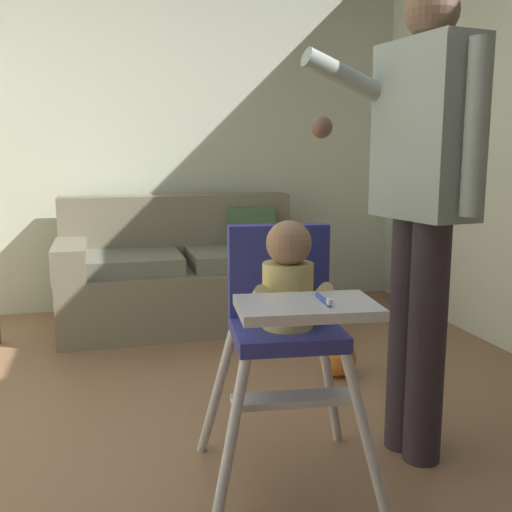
{
  "coord_description": "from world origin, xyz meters",
  "views": [
    {
      "loc": [
        -0.1,
        -2.0,
        1.16
      ],
      "look_at": [
        0.45,
        0.1,
        0.78
      ],
      "focal_mm": 41.63,
      "sensor_mm": 36.0,
      "label": 1
    }
  ],
  "objects_px": {
    "adult_standing": "(422,201)",
    "couch": "(184,274)",
    "high_chair": "(286,306)",
    "toy_ball": "(338,358)"
  },
  "relations": [
    {
      "from": "couch",
      "to": "high_chair",
      "type": "distance_m",
      "value": 2.16
    },
    {
      "from": "couch",
      "to": "high_chair",
      "type": "xyz_separation_m",
      "value": [
        0.06,
        -2.14,
        0.32
      ]
    },
    {
      "from": "adult_standing",
      "to": "toy_ball",
      "type": "height_order",
      "value": "adult_standing"
    },
    {
      "from": "couch",
      "to": "adult_standing",
      "type": "bearing_deg",
      "value": 16.26
    },
    {
      "from": "high_chair",
      "to": "adult_standing",
      "type": "height_order",
      "value": "adult_standing"
    },
    {
      "from": "couch",
      "to": "toy_ball",
      "type": "height_order",
      "value": "couch"
    },
    {
      "from": "adult_standing",
      "to": "couch",
      "type": "bearing_deg",
      "value": -82.7
    },
    {
      "from": "high_chair",
      "to": "couch",
      "type": "bearing_deg",
      "value": -172.41
    },
    {
      "from": "adult_standing",
      "to": "toy_ball",
      "type": "distance_m",
      "value": 1.22
    },
    {
      "from": "high_chair",
      "to": "toy_ball",
      "type": "height_order",
      "value": "high_chair"
    }
  ]
}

